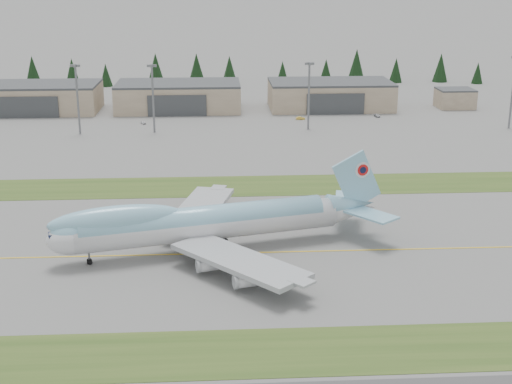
{
  "coord_description": "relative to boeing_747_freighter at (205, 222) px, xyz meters",
  "views": [
    {
      "loc": [
        -0.85,
        -129.19,
        53.05
      ],
      "look_at": [
        7.53,
        14.2,
        8.0
      ],
      "focal_mm": 50.0,
      "sensor_mm": 36.0,
      "label": 1
    }
  ],
  "objects": [
    {
      "name": "ground",
      "position": [
        3.17,
        -1.68,
        -5.94
      ],
      "size": [
        7000.0,
        7000.0,
        0.0
      ],
      "primitive_type": "plane",
      "color": "slate",
      "rests_on": "ground"
    },
    {
      "name": "grass_strip_near",
      "position": [
        3.17,
        -39.68,
        -5.94
      ],
      "size": [
        400.0,
        14.0,
        0.08
      ],
      "primitive_type": "cube",
      "color": "#314D1B",
      "rests_on": "ground"
    },
    {
      "name": "taxiway_line_main",
      "position": [
        3.17,
        -1.68,
        -5.94
      ],
      "size": [
        400.0,
        0.4,
        0.02
      ],
      "primitive_type": "cube",
      "color": "yellow",
      "rests_on": "ground"
    },
    {
      "name": "service_vehicle_b",
      "position": [
        33.77,
        126.15,
        -5.94
      ],
      "size": [
        3.45,
        1.37,
        1.12
      ],
      "primitive_type": "imported",
      "rotation": [
        0.0,
        0.0,
        1.62
      ],
      "color": "gold",
      "rests_on": "ground"
    },
    {
      "name": "service_vehicle_a",
      "position": [
        -23.37,
        121.87,
        -5.94
      ],
      "size": [
        2.37,
        3.26,
        1.03
      ],
      "primitive_type": "imported",
      "rotation": [
        0.0,
        0.0,
        0.43
      ],
      "color": "silver",
      "rests_on": "ground"
    },
    {
      "name": "boeing_747_freighter",
      "position": [
        0.0,
        0.0,
        0.0
      ],
      "size": [
        68.52,
        57.3,
        18.01
      ],
      "rotation": [
        0.0,
        0.0,
        0.24
      ],
      "color": "silver",
      "rests_on": "ground"
    },
    {
      "name": "service_vehicle_c",
      "position": [
        63.08,
        129.28,
        -5.94
      ],
      "size": [
        2.17,
        3.83,
        1.05
      ],
      "primitive_type": "imported",
      "rotation": [
        0.0,
        0.0,
        0.21
      ],
      "color": "#9C9CA0",
      "rests_on": "ground"
    },
    {
      "name": "hangar_left",
      "position": [
        -66.83,
        148.22,
        -0.55
      ],
      "size": [
        48.0,
        26.6,
        10.8
      ],
      "color": "gray",
      "rests_on": "ground"
    },
    {
      "name": "floodlight_masts",
      "position": [
        -16.07,
        108.0,
        10.22
      ],
      "size": [
        203.74,
        6.22,
        24.94
      ],
      "color": "slate",
      "rests_on": "ground"
    },
    {
      "name": "conifer_belt",
      "position": [
        -9.87,
        210.24,
        1.21
      ],
      "size": [
        262.31,
        15.91,
        16.6
      ],
      "color": "black",
      "rests_on": "ground"
    },
    {
      "name": "grass_strip_far",
      "position": [
        3.17,
        43.32,
        -5.94
      ],
      "size": [
        400.0,
        18.0,
        0.08
      ],
      "primitive_type": "cube",
      "color": "#314D1B",
      "rests_on": "ground"
    },
    {
      "name": "control_shed",
      "position": [
        98.17,
        146.32,
        -2.14
      ],
      "size": [
        14.0,
        12.0,
        7.6
      ],
      "color": "gray",
      "rests_on": "ground"
    },
    {
      "name": "hangar_center",
      "position": [
        -11.83,
        148.22,
        -0.55
      ],
      "size": [
        48.0,
        26.6,
        10.8
      ],
      "color": "gray",
      "rests_on": "ground"
    },
    {
      "name": "hangar_right",
      "position": [
        48.17,
        148.22,
        -0.55
      ],
      "size": [
        48.0,
        26.6,
        10.8
      ],
      "color": "gray",
      "rests_on": "ground"
    }
  ]
}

